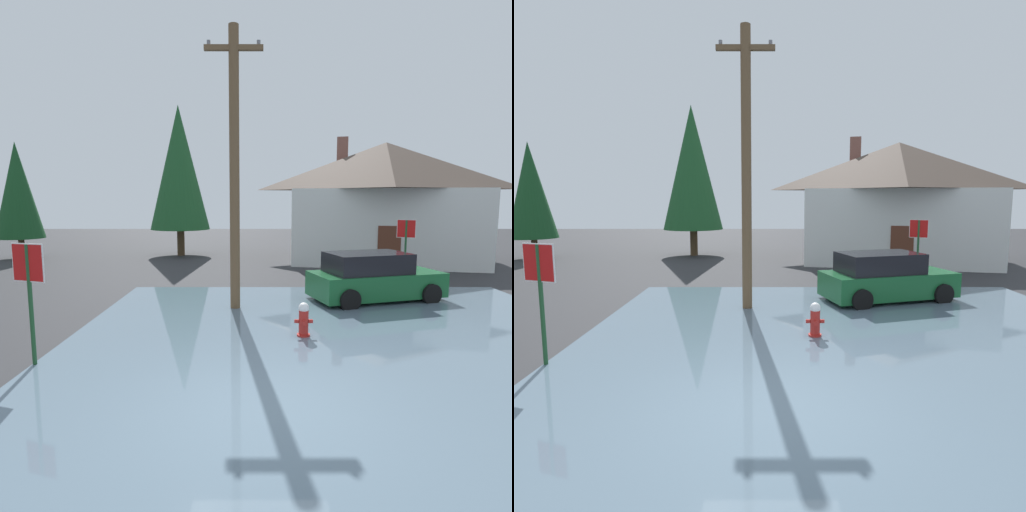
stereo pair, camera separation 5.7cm
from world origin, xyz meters
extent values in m
cube|color=#2D2D30|center=(0.00, 0.00, -0.05)|extent=(80.00, 80.00, 0.10)
cube|color=slate|center=(1.99, 3.19, 0.03)|extent=(12.70, 11.61, 0.06)
cube|color=silver|center=(0.33, -1.70, 0.00)|extent=(3.38, 0.44, 0.01)
cylinder|color=#1E4C28|center=(-4.31, 1.78, 1.18)|extent=(0.08, 0.08, 2.36)
cube|color=white|center=(-4.31, 1.78, 2.02)|extent=(0.69, 0.24, 0.72)
cube|color=red|center=(-4.31, 1.78, 2.02)|extent=(0.66, 0.24, 0.68)
cylinder|color=#AD231E|center=(1.02, 3.49, 0.05)|extent=(0.30, 0.30, 0.10)
cylinder|color=#AD231E|center=(1.02, 3.49, 0.38)|extent=(0.22, 0.22, 0.56)
sphere|color=white|center=(1.02, 3.49, 0.72)|extent=(0.24, 0.24, 0.24)
cylinder|color=#AD231E|center=(0.86, 3.49, 0.41)|extent=(0.10, 0.09, 0.09)
cylinder|color=#AD231E|center=(1.18, 3.49, 0.41)|extent=(0.10, 0.09, 0.09)
cylinder|color=#AD231E|center=(1.02, 3.33, 0.41)|extent=(0.11, 0.10, 0.11)
cylinder|color=brown|center=(-0.68, 6.08, 3.91)|extent=(0.28, 0.28, 7.82)
cube|color=brown|center=(-0.68, 6.08, 7.22)|extent=(1.60, 0.14, 0.14)
cylinder|color=slate|center=(-1.35, 6.08, 7.35)|extent=(0.10, 0.10, 0.12)
cylinder|color=slate|center=(-0.01, 6.08, 7.35)|extent=(0.10, 0.10, 0.12)
cylinder|color=#1E4C28|center=(5.65, 10.24, 1.20)|extent=(0.08, 0.08, 2.40)
cube|color=white|center=(5.65, 10.24, 2.07)|extent=(0.63, 0.34, 0.69)
cube|color=red|center=(5.65, 10.24, 2.07)|extent=(0.60, 0.33, 0.66)
cube|color=silver|center=(6.60, 16.40, 1.84)|extent=(10.03, 8.40, 3.68)
pyramid|color=brown|center=(6.60, 16.40, 4.87)|extent=(10.84, 9.07, 2.39)
cube|color=brown|center=(4.68, 18.03, 5.47)|extent=(0.71, 0.71, 2.15)
cube|color=#592D1E|center=(5.91, 13.08, 1.00)|extent=(0.99, 0.26, 2.00)
cube|color=#195B2D|center=(3.69, 7.16, 0.55)|extent=(4.38, 2.82, 0.75)
cube|color=black|center=(3.38, 7.06, 1.24)|extent=(2.76, 2.16, 0.62)
cylinder|color=black|center=(4.76, 8.38, 0.32)|extent=(0.68, 0.39, 0.64)
cylinder|color=black|center=(5.25, 6.70, 0.32)|extent=(0.68, 0.39, 0.64)
cylinder|color=black|center=(2.12, 7.61, 0.32)|extent=(0.68, 0.39, 0.64)
cylinder|color=black|center=(2.61, 5.93, 0.32)|extent=(0.68, 0.39, 0.64)
cylinder|color=#4C3823|center=(-4.36, 18.21, 0.75)|extent=(0.42, 0.42, 1.50)
cone|color=#1E5128|center=(-4.36, 18.21, 4.91)|extent=(3.33, 3.33, 6.82)
cylinder|color=#4C3823|center=(-12.69, 16.83, 0.56)|extent=(0.31, 0.31, 1.11)
cone|color=#194723|center=(-12.69, 16.83, 3.64)|extent=(2.47, 2.47, 5.07)
camera|label=1|loc=(-0.08, -6.06, 3.19)|focal=30.06mm
camera|label=2|loc=(-0.02, -6.06, 3.19)|focal=30.06mm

